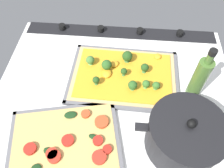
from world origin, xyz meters
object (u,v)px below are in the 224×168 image
Objects in this scene: baking_tray_front at (124,77)px; baking_tray_back at (65,142)px; broccoli_pizza at (123,74)px; veggie_pizza_back at (66,141)px; oil_bottle at (200,77)px; cooking_pot at (184,135)px.

baking_tray_front and baking_tray_back have the same top height.
broccoli_pizza is 30.90cm from baking_tray_back.
oil_bottle is (-40.03, -21.67, 7.40)cm from veggie_pizza_back.
cooking_pot reaches higher than baking_tray_back.
baking_tray_front is 1.07× the size of baking_tray_back.
baking_tray_front is 1.16× the size of veggie_pizza_back.
baking_tray_back is at bearing 27.98° from oil_bottle.
oil_bottle is (-24.20, 4.46, 8.16)cm from baking_tray_front.
baking_tray_front is 30.19cm from cooking_pot.
veggie_pizza_back is 46.12cm from oil_bottle.
veggie_pizza_back is 34.04cm from cooking_pot.
baking_tray_front is at bearing -10.44° from oil_bottle.
oil_bottle reaches higher than broccoli_pizza.
oil_bottle reaches higher than veggie_pizza_back.
baking_tray_back is 1.79× the size of oil_bottle.
baking_tray_front is at bearing -121.20° from veggie_pizza_back.
oil_bottle is at bearing -151.57° from veggie_pizza_back.
oil_bottle is at bearing -108.56° from cooking_pot.
oil_bottle is at bearing -152.02° from baking_tray_back.
baking_tray_back is (16.45, 26.05, 0.01)cm from baking_tray_front.
oil_bottle is at bearing 169.56° from baking_tray_front.
oil_bottle reaches higher than cooking_pot.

